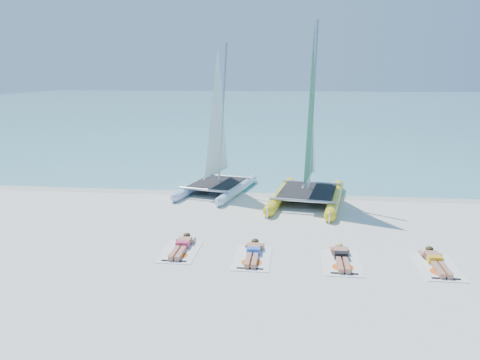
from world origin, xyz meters
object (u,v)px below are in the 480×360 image
at_px(catamaran_blue, 217,147).
at_px(sunbather_d, 436,260).
at_px(towel_b, 253,258).
at_px(towel_c, 342,262).
at_px(sunbather_a, 182,245).
at_px(sunbather_c, 341,256).
at_px(catamaran_yellow, 311,143).
at_px(towel_a, 181,251).
at_px(towel_d, 437,267).
at_px(sunbather_b, 253,252).

xyz_separation_m(catamaran_blue, sunbather_d, (7.09, -7.18, -1.81)).
distance_m(towel_b, towel_c, 2.42).
xyz_separation_m(sunbather_a, towel_b, (2.10, -0.46, -0.11)).
relative_size(towel_b, sunbather_c, 1.07).
height_order(catamaran_yellow, towel_b, catamaran_yellow).
xyz_separation_m(towel_c, sunbather_d, (2.48, 0.18, 0.11)).
relative_size(catamaran_yellow, towel_a, 3.95).
distance_m(catamaran_yellow, towel_a, 7.72).
height_order(towel_a, sunbather_a, sunbather_a).
height_order(sunbather_c, sunbather_d, same).
distance_m(catamaran_blue, catamaran_yellow, 3.99).
height_order(sunbather_a, towel_b, sunbather_a).
xyz_separation_m(catamaran_yellow, sunbather_c, (0.71, -6.42, -2.18)).
height_order(catamaran_blue, sunbather_a, catamaran_blue).
relative_size(catamaran_yellow, towel_b, 3.95).
height_order(sunbather_a, towel_c, sunbather_a).
bearing_deg(towel_c, towel_d, -0.31).
relative_size(catamaran_blue, towel_b, 3.50).
height_order(sunbather_a, towel_d, sunbather_a).
height_order(towel_b, towel_c, same).
height_order(sunbather_b, sunbather_d, same).
bearing_deg(catamaran_yellow, towel_b, -96.07).
bearing_deg(sunbather_a, sunbather_b, -7.19).
bearing_deg(catamaran_blue, towel_a, -76.88).
bearing_deg(sunbather_b, sunbather_c, -0.72).
bearing_deg(sunbather_d, sunbather_b, 179.49).
bearing_deg(sunbather_b, towel_c, -5.25).
relative_size(towel_b, towel_d, 1.00).
bearing_deg(catamaran_blue, towel_b, -60.97).
bearing_deg(sunbather_b, catamaran_blue, 107.04).
xyz_separation_m(sunbather_b, sunbather_d, (4.90, -0.04, 0.00)).
relative_size(catamaran_blue, sunbather_d, 3.75).
height_order(sunbather_b, towel_c, sunbather_b).
bearing_deg(towel_b, towel_c, -0.72).
bearing_deg(sunbather_c, towel_a, 178.69).
relative_size(towel_a, towel_d, 1.00).
bearing_deg(towel_d, sunbather_b, 177.25).
relative_size(sunbather_b, towel_d, 0.93).
bearing_deg(catamaran_yellow, catamaran_blue, 177.59).
relative_size(sunbather_a, sunbather_c, 1.00).
relative_size(towel_a, sunbather_b, 1.07).
bearing_deg(towel_a, sunbather_b, -1.99).
xyz_separation_m(towel_b, sunbather_b, (0.00, 0.19, 0.11)).
distance_m(catamaran_blue, sunbather_c, 8.71).
height_order(towel_c, sunbather_c, sunbather_c).
distance_m(catamaran_blue, sunbather_d, 10.25).
distance_m(sunbather_a, sunbather_b, 2.12).
bearing_deg(catamaran_yellow, sunbather_b, -96.49).
bearing_deg(sunbather_d, towel_c, -175.88).
distance_m(towel_a, towel_d, 7.01).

